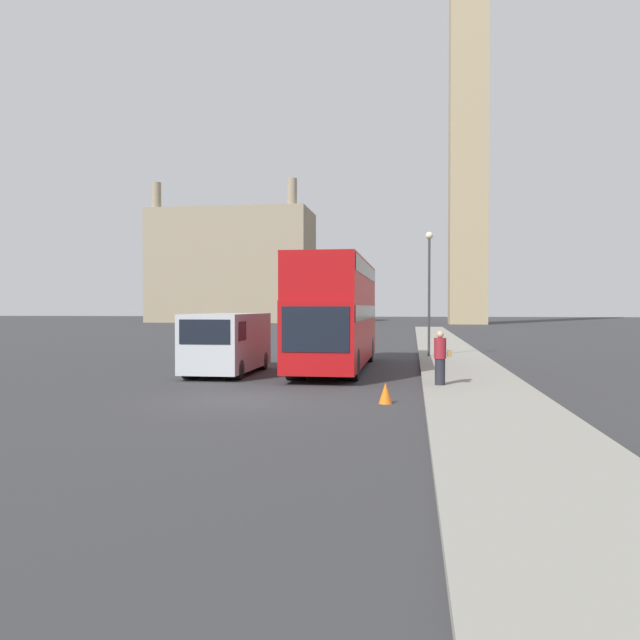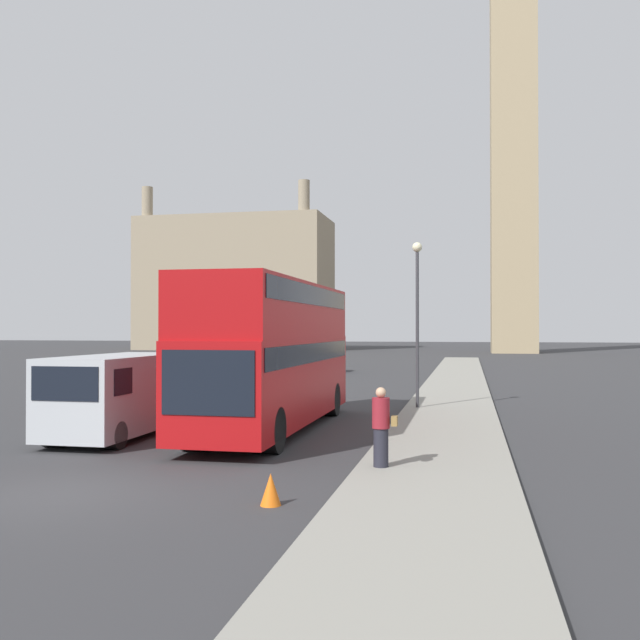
{
  "view_description": "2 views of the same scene",
  "coord_description": "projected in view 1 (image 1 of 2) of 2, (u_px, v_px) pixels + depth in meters",
  "views": [
    {
      "loc": [
        4.69,
        -16.49,
        2.52
      ],
      "look_at": [
        0.95,
        8.62,
        2.0
      ],
      "focal_mm": 35.0,
      "sensor_mm": 36.0,
      "label": 1
    },
    {
      "loc": [
        7.31,
        -11.94,
        3.03
      ],
      "look_at": [
        1.4,
        16.37,
        3.37
      ],
      "focal_mm": 40.0,
      "sensor_mm": 36.0,
      "label": 2
    }
  ],
  "objects": [
    {
      "name": "building_block_distant",
      "position": [
        233.0,
        267.0,
        105.88
      ],
      "size": [
        26.62,
        12.8,
        22.92
      ],
      "color": "gray",
      "rests_on": "ground_plane"
    },
    {
      "name": "traffic_cone",
      "position": [
        385.0,
        393.0,
        16.28
      ],
      "size": [
        0.36,
        0.36,
        0.55
      ],
      "color": "orange",
      "rests_on": "ground_plane"
    },
    {
      "name": "clock_tower",
      "position": [
        468.0,
        85.0,
        92.49
      ],
      "size": [
        5.9,
        6.07,
        69.35
      ],
      "color": "tan",
      "rests_on": "ground_plane"
    },
    {
      "name": "pedestrian",
      "position": [
        440.0,
        358.0,
        19.0
      ],
      "size": [
        0.53,
        0.37,
        1.65
      ],
      "color": "#23232D",
      "rests_on": "sidewalk_strip"
    },
    {
      "name": "sidewalk_strip",
      "position": [
        488.0,
        402.0,
        16.07
      ],
      "size": [
        3.24,
        120.0,
        0.15
      ],
      "color": "gray",
      "rests_on": "ground_plane"
    },
    {
      "name": "ground_plane",
      "position": [
        239.0,
        399.0,
        17.05
      ],
      "size": [
        300.0,
        300.0,
        0.0
      ],
      "primitive_type": "plane",
      "color": "#333335"
    },
    {
      "name": "white_van",
      "position": [
        227.0,
        342.0,
        23.43
      ],
      "size": [
        2.12,
        5.34,
        2.28
      ],
      "color": "#B2B7BC",
      "rests_on": "ground_plane"
    },
    {
      "name": "red_double_decker_bus",
      "position": [
        336.0,
        309.0,
        25.14
      ],
      "size": [
        2.52,
        10.91,
        4.36
      ],
      "color": "#A80F11",
      "rests_on": "ground_plane"
    },
    {
      "name": "parked_sedan",
      "position": [
        327.0,
        328.0,
        53.13
      ],
      "size": [
        1.87,
        4.35,
        1.6
      ],
      "color": "navy",
      "rests_on": "ground_plane"
    },
    {
      "name": "street_lamp",
      "position": [
        429.0,
        275.0,
        30.23
      ],
      "size": [
        0.36,
        0.36,
        6.03
      ],
      "color": "#38383D",
      "rests_on": "sidewalk_strip"
    }
  ]
}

